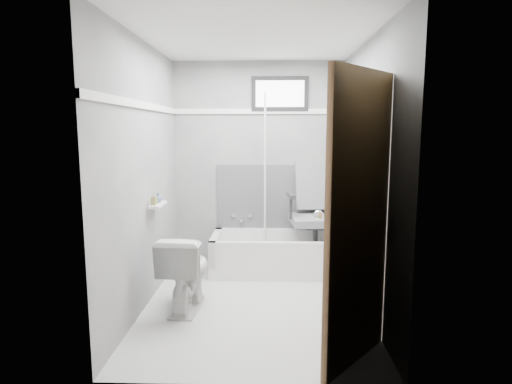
{
  "coord_description": "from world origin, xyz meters",
  "views": [
    {
      "loc": [
        0.13,
        -3.81,
        1.61
      ],
      "look_at": [
        0.0,
        0.35,
        1.0
      ],
      "focal_mm": 30.0,
      "sensor_mm": 36.0,
      "label": 1
    }
  ],
  "objects_px": {
    "bathtub": "(278,253)",
    "door": "(411,232)",
    "toilet": "(186,271)",
    "office_chair": "(316,212)",
    "soap_bottle_b": "(158,198)",
    "soap_bottle_a": "(154,199)"
  },
  "relations": [
    {
      "from": "door",
      "to": "soap_bottle_b",
      "type": "distance_m",
      "value": 2.44
    },
    {
      "from": "toilet",
      "to": "soap_bottle_b",
      "type": "bearing_deg",
      "value": -43.98
    },
    {
      "from": "toilet",
      "to": "door",
      "type": "relative_size",
      "value": 0.35
    },
    {
      "from": "office_chair",
      "to": "soap_bottle_b",
      "type": "relative_size",
      "value": 11.54
    },
    {
      "from": "soap_bottle_b",
      "to": "soap_bottle_a",
      "type": "bearing_deg",
      "value": -90.0
    },
    {
      "from": "toilet",
      "to": "office_chair",
      "type": "bearing_deg",
      "value": -136.36
    },
    {
      "from": "bathtub",
      "to": "soap_bottle_a",
      "type": "height_order",
      "value": "soap_bottle_a"
    },
    {
      "from": "bathtub",
      "to": "soap_bottle_a",
      "type": "distance_m",
      "value": 1.63
    },
    {
      "from": "bathtub",
      "to": "door",
      "type": "bearing_deg",
      "value": -71.25
    },
    {
      "from": "bathtub",
      "to": "office_chair",
      "type": "relative_size",
      "value": 1.34
    },
    {
      "from": "soap_bottle_a",
      "to": "door",
      "type": "bearing_deg",
      "value": -35.4
    },
    {
      "from": "bathtub",
      "to": "door",
      "type": "relative_size",
      "value": 0.75
    },
    {
      "from": "office_chair",
      "to": "soap_bottle_b",
      "type": "bearing_deg",
      "value": -160.92
    },
    {
      "from": "office_chair",
      "to": "soap_bottle_b",
      "type": "xyz_separation_m",
      "value": [
        -1.6,
        -0.73,
        0.28
      ]
    },
    {
      "from": "door",
      "to": "soap_bottle_a",
      "type": "xyz_separation_m",
      "value": [
        -1.92,
        1.36,
        -0.03
      ]
    },
    {
      "from": "bathtub",
      "to": "door",
      "type": "height_order",
      "value": "door"
    },
    {
      "from": "toilet",
      "to": "soap_bottle_b",
      "type": "xyz_separation_m",
      "value": [
        -0.32,
        0.35,
        0.62
      ]
    },
    {
      "from": "toilet",
      "to": "door",
      "type": "height_order",
      "value": "door"
    },
    {
      "from": "office_chair",
      "to": "soap_bottle_a",
      "type": "relative_size",
      "value": 10.05
    },
    {
      "from": "bathtub",
      "to": "toilet",
      "type": "height_order",
      "value": "toilet"
    },
    {
      "from": "door",
      "to": "soap_bottle_b",
      "type": "bearing_deg",
      "value": 141.91
    },
    {
      "from": "door",
      "to": "soap_bottle_a",
      "type": "distance_m",
      "value": 2.36
    }
  ]
}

